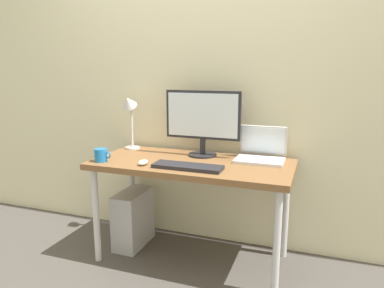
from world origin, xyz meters
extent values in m
plane|color=#4C4742|center=(0.00, 0.00, 0.00)|extent=(6.00, 6.00, 0.00)
cube|color=beige|center=(0.00, 0.37, 1.30)|extent=(4.40, 0.04, 2.60)
cube|color=brown|center=(0.00, 0.00, 0.69)|extent=(1.33, 0.62, 0.04)
cylinder|color=silver|center=(-0.61, -0.25, 0.33)|extent=(0.04, 0.04, 0.67)
cylinder|color=silver|center=(0.61, -0.25, 0.33)|extent=(0.04, 0.04, 0.67)
cylinder|color=silver|center=(-0.61, 0.25, 0.33)|extent=(0.04, 0.04, 0.67)
cylinder|color=silver|center=(0.61, 0.25, 0.33)|extent=(0.04, 0.04, 0.67)
cylinder|color=#232328|center=(0.02, 0.18, 0.71)|extent=(0.20, 0.20, 0.01)
cylinder|color=#232328|center=(0.02, 0.18, 0.78)|extent=(0.04, 0.04, 0.11)
cube|color=#232328|center=(0.02, 0.18, 1.00)|extent=(0.54, 0.03, 0.34)
cube|color=white|center=(0.02, 0.16, 1.00)|extent=(0.50, 0.01, 0.30)
cube|color=silver|center=(0.43, 0.14, 0.72)|extent=(0.32, 0.22, 0.02)
cube|color=silver|center=(0.43, 0.27, 0.83)|extent=(0.32, 0.05, 0.21)
cube|color=white|center=(0.43, 0.26, 0.83)|extent=(0.30, 0.04, 0.18)
cylinder|color=silver|center=(-0.57, 0.21, 0.71)|extent=(0.11, 0.11, 0.01)
cylinder|color=silver|center=(-0.57, 0.21, 0.88)|extent=(0.02, 0.02, 0.32)
cone|color=silver|center=(-0.57, 0.17, 1.07)|extent=(0.11, 0.14, 0.13)
cube|color=#232328|center=(0.03, -0.17, 0.72)|extent=(0.44, 0.14, 0.02)
ellipsoid|color=silver|center=(-0.27, -0.19, 0.72)|extent=(0.06, 0.09, 0.03)
cylinder|color=#1E72BF|center=(-0.58, -0.21, 0.75)|extent=(0.09, 0.09, 0.09)
torus|color=#1E72BF|center=(-0.52, -0.21, 0.76)|extent=(0.05, 0.01, 0.05)
cube|color=#B2B2B7|center=(-0.49, 0.04, 0.21)|extent=(0.18, 0.36, 0.42)
camera|label=1|loc=(0.80, -2.20, 1.32)|focal=33.78mm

